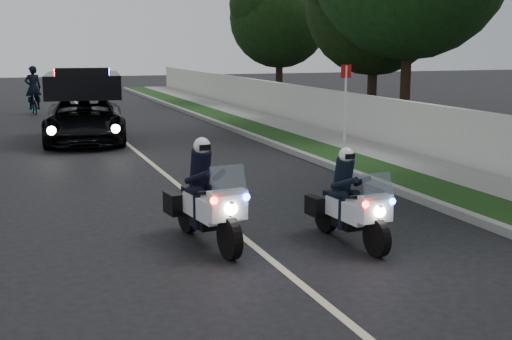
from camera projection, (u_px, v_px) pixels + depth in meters
The scene contains 15 objects.
ground at pixel (342, 318), 7.78m from camera, with size 120.00×120.00×0.00m, color black.
curb_right at pixel (308, 157), 18.39m from camera, with size 0.20×60.00×0.15m, color gray.
grass_verge at pixel (331, 155), 18.62m from camera, with size 1.20×60.00×0.16m, color #193814.
sidewalk_right at pixel (373, 153), 19.06m from camera, with size 1.40×60.00×0.16m, color gray.
property_wall at pixel (405, 127), 19.28m from camera, with size 0.22×60.00×1.50m, color beige.
lane_marking at pixel (158, 169), 17.02m from camera, with size 0.12×50.00×0.01m, color #BFB78C.
police_moto_left at pixel (207, 244), 10.64m from camera, with size 0.69×1.97×1.67m, color silver, non-canonical shape.
police_moto_right at pixel (349, 243), 10.70m from camera, with size 0.62×1.78×1.51m, color silver, non-canonical shape.
police_suv at pixel (86, 142), 21.71m from camera, with size 2.41×5.21×2.53m, color black.
bicycle at pixel (35, 114), 30.23m from camera, with size 0.56×1.59×0.83m, color black.
cyclist at pixel (35, 114), 30.23m from camera, with size 0.69×0.46×1.92m, color black.
sign_post at pixel (344, 148), 20.48m from camera, with size 0.40×0.40×2.55m, color #AE0C27, non-canonical shape.
tree_right_c at pixel (371, 125), 26.26m from camera, with size 5.24×5.24×8.73m, color black, non-canonical shape.
tree_right_d at pixel (403, 131), 24.37m from camera, with size 6.96×6.96×11.59m, color #194115, non-canonical shape.
tree_right_e at pixel (279, 103), 35.48m from camera, with size 5.08×5.08×8.47m, color black, non-canonical shape.
Camera 1 is at (-3.45, -6.56, 3.09)m, focal length 47.86 mm.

